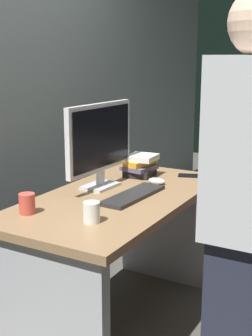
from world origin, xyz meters
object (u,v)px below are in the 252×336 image
mouse (157,181)px  cup_near_keyboard (92,212)px  person_at_desk (249,231)px  cell_phone (190,176)px  desk (118,237)px  book_stack (140,166)px  monitor (100,141)px  cup_by_monitor (27,204)px  keyboard (133,195)px

mouse → cup_near_keyboard: (-0.69, -0.03, 0.03)m
person_at_desk → cell_phone: size_ratio=11.38×
desk → book_stack: book_stack is taller
mouse → book_stack: (0.11, 0.16, 0.05)m
monitor → cup_by_monitor: size_ratio=5.76×
person_at_desk → cup_by_monitor: person_at_desk is taller
book_stack → cell_phone: 0.30m
person_at_desk → keyboard: size_ratio=3.81×
monitor → cell_phone: monitor is taller
desk → cell_phone: size_ratio=9.31×
desk → cup_by_monitor: (-0.45, 0.21, 0.28)m
person_at_desk → monitor: 1.10m
person_at_desk → desk: bearing=60.0°
monitor → cup_by_monitor: 0.57m
desk → cup_by_monitor: cup_by_monitor is taller
mouse → cup_by_monitor: size_ratio=1.07×
keyboard → cup_by_monitor: 0.55m
cell_phone → book_stack: bearing=98.6°
mouse → cup_near_keyboard: cup_near_keyboard is taller
desk → keyboard: keyboard is taller
desk → monitor: (0.08, 0.15, 0.49)m
keyboard → desk: bearing=100.5°
cup_near_keyboard → book_stack: bearing=13.1°
desk → cell_phone: (0.54, -0.18, 0.23)m
keyboard → cell_phone: bearing=-6.8°
cup_by_monitor → desk: bearing=-25.5°
cup_near_keyboard → monitor: bearing=28.4°
book_stack → cell_phone: (0.14, -0.26, -0.06)m
mouse → cup_by_monitor: (-0.74, 0.29, 0.03)m
desk → book_stack: bearing=11.4°
cell_phone → mouse: bearing=138.2°
mouse → cup_near_keyboard: bearing=-177.8°
book_stack → cup_by_monitor: bearing=171.2°
cup_near_keyboard → cup_by_monitor: bearing=98.4°
desk → book_stack: size_ratio=6.21×
mouse → monitor: bearing=132.3°
keyboard → mouse: (0.28, 0.01, 0.01)m
cup_near_keyboard → cell_phone: bearing=-4.7°
cup_near_keyboard → cell_phone: size_ratio=0.64×
cup_near_keyboard → book_stack: (0.80, 0.19, 0.02)m
person_at_desk → book_stack: (0.86, 0.88, -0.05)m
person_at_desk → keyboard: person_at_desk is taller
desk → mouse: bearing=-15.2°
person_at_desk → cup_by_monitor: bearing=89.2°
person_at_desk → book_stack: 1.23m
keyboard → mouse: size_ratio=4.30×
keyboard → cell_phone: 0.54m
cell_phone → cup_by_monitor: bearing=138.9°
desk → person_at_desk: 0.98m
keyboard → person_at_desk: bearing=-120.2°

